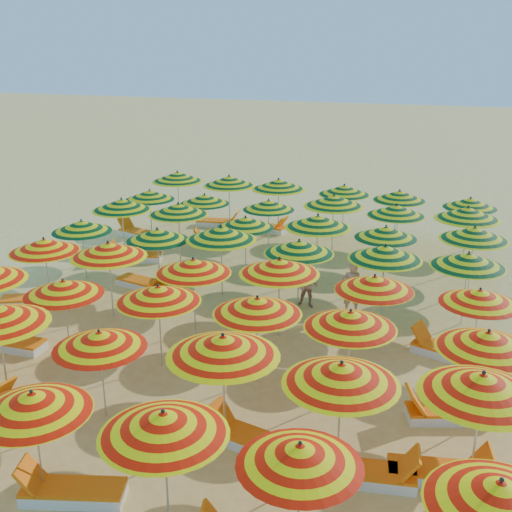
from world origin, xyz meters
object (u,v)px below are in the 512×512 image
object	(u,v)px
umbrella_27	(299,247)
umbrella_36	(150,195)
lounger_9	(10,342)
lounger_6	(248,439)
lounger_16	(217,242)
umbrella_44	(279,184)
umbrella_38	(269,205)
umbrella_22	(375,283)
lounger_8	(440,472)
umbrella_3	(164,424)
umbrella_31	(178,209)
umbrella_21	(279,266)
lounger_13	(144,284)
lounger_10	(447,413)
umbrella_41	(468,213)
umbrella_35	(474,234)
umbrella_15	(257,306)
umbrella_24	(82,226)
umbrella_18	(44,245)
umbrella_23	(480,297)
umbrella_26	(221,233)
umbrella_43	(229,181)
umbrella_46	(399,196)
umbrella_2	(33,403)
umbrella_28	(385,253)
umbrella_37	(205,199)
umbrella_20	(193,266)
umbrella_34	(386,232)
umbrella_19	(108,250)
umbrella_32	(245,222)
lounger_18	(267,227)
umbrella_11	(482,385)
umbrella_29	(468,260)
umbrella_25	(157,235)
umbrella_33	(318,222)
lounger_17	(219,222)
umbrella_45	(344,190)
lounger_12	(446,351)
umbrella_10	(341,374)
beachgoer_a	(352,287)
umbrella_42	(177,177)
umbrella_5	(500,494)
lounger_15	(139,233)
lounger_11	(33,300)
umbrella_17	(488,341)
umbrella_39	(334,201)
umbrella_16	(350,320)
umbrella_40	(396,210)
umbrella_8	(99,340)
umbrella_13	(63,288)

from	to	relation	value
umbrella_27	umbrella_36	distance (m)	8.33
lounger_9	lounger_6	bearing A→B (deg)	163.81
lounger_16	umbrella_44	bearing A→B (deg)	-148.75
umbrella_38	lounger_9	world-z (taller)	umbrella_38
umbrella_22	lounger_8	bearing A→B (deg)	-68.49
umbrella_3	lounger_8	world-z (taller)	umbrella_3
umbrella_31	umbrella_21	bearing A→B (deg)	-43.87
umbrella_3	lounger_13	xyz separation A→B (m)	(-4.89, 9.02, -1.71)
lounger_8	lounger_10	bearing A→B (deg)	79.42
umbrella_41	lounger_13	size ratio (longest dim) A/B	1.37
umbrella_35	umbrella_15	bearing A→B (deg)	-124.00
umbrella_24	lounger_8	size ratio (longest dim) A/B	1.35
lounger_10	umbrella_18	bearing A→B (deg)	-30.75
umbrella_23	umbrella_26	bearing A→B (deg)	162.49
umbrella_15	umbrella_22	xyz separation A→B (m)	(2.24, 2.20, -0.05)
umbrella_31	umbrella_43	size ratio (longest dim) A/B	0.84
umbrella_46	umbrella_26	bearing A→B (deg)	-124.03
umbrella_2	umbrella_22	world-z (taller)	umbrella_2
umbrella_28	umbrella_46	xyz separation A→B (m)	(-0.22, 6.84, -0.05)
umbrella_37	umbrella_44	xyz separation A→B (m)	(2.24, 2.04, 0.26)
umbrella_20	lounger_10	bearing A→B (deg)	-19.88
umbrella_34	umbrella_19	bearing A→B (deg)	-147.49
umbrella_32	lounger_18	world-z (taller)	umbrella_32
umbrella_15	umbrella_43	size ratio (longest dim) A/B	0.99
umbrella_11	umbrella_18	size ratio (longest dim) A/B	1.20
umbrella_29	lounger_16	xyz separation A→B (m)	(-8.63, 4.43, -1.66)
umbrella_25	umbrella_36	bearing A→B (deg)	118.38
umbrella_33	lounger_17	distance (m)	7.19
umbrella_45	lounger_16	world-z (taller)	umbrella_45
lounger_18	lounger_12	bearing A→B (deg)	-38.58
umbrella_19	umbrella_35	xyz separation A→B (m)	(9.39, 4.56, -0.04)
umbrella_10	beachgoer_a	distance (m)	7.02
beachgoer_a	umbrella_46	bearing A→B (deg)	-113.20
umbrella_37	umbrella_42	xyz separation A→B (m)	(-2.03, 2.23, 0.25)
umbrella_36	umbrella_18	bearing A→B (deg)	-89.72
umbrella_5	lounger_15	xyz separation A→B (m)	(-12.19, 13.85, -1.66)
umbrella_29	lounger_11	distance (m)	12.09
umbrella_33	umbrella_46	distance (m)	5.07
umbrella_17	umbrella_39	world-z (taller)	umbrella_39
umbrella_16	umbrella_40	size ratio (longest dim) A/B	0.99
lounger_8	umbrella_37	bearing A→B (deg)	119.10
umbrella_19	umbrella_40	size ratio (longest dim) A/B	1.27
umbrella_8	lounger_15	size ratio (longest dim) A/B	1.23
lounger_12	umbrella_2	bearing A→B (deg)	67.82
umbrella_13	umbrella_37	world-z (taller)	umbrella_13
umbrella_22	lounger_16	xyz separation A→B (m)	(-6.49, 6.69, -1.62)
umbrella_22	umbrella_42	distance (m)	12.82
umbrella_43	umbrella_32	bearing A→B (deg)	-65.00
umbrella_15	umbrella_37	world-z (taller)	umbrella_15
lounger_16	lounger_18	distance (m)	2.65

